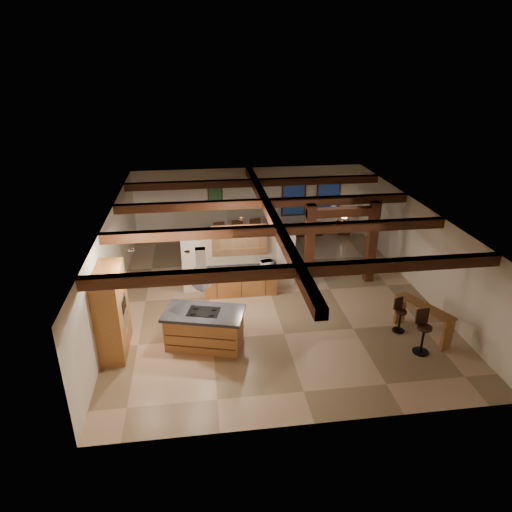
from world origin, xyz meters
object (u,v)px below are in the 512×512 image
Objects in this scene: kitchen_island at (204,328)px; sofa at (299,228)px; bar_counter at (423,316)px; dining_table at (241,248)px.

sofa is at bearing 60.97° from kitchen_island.
sofa is 1.09× the size of bar_counter.
bar_counter is (6.15, -0.34, 0.10)m from kitchen_island.
dining_table is at bearing 35.04° from sofa.
sofa is (2.81, 1.96, 0.00)m from dining_table.
bar_counter is at bearing -3.19° from kitchen_island.
dining_table is 0.90× the size of bar_counter.
dining_table is at bearing 125.42° from bar_counter.
kitchen_island reaches higher than dining_table.
sofa is at bearing 101.68° from bar_counter.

